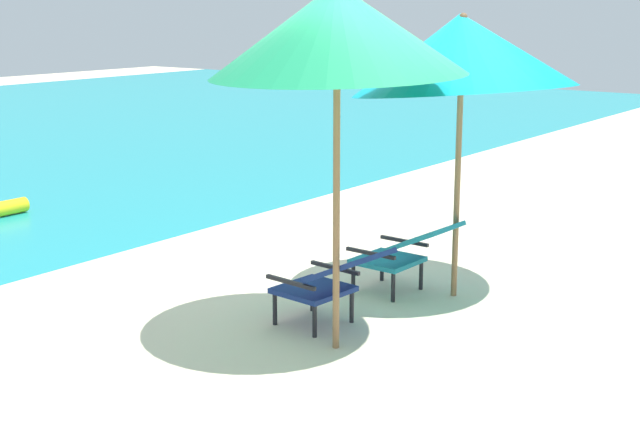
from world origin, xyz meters
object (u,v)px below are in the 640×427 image
(lounge_chair_right, at_px, (405,250))
(beach_umbrella_left, at_px, (337,30))
(lounge_chair_left, at_px, (330,279))
(beach_umbrella_right, at_px, (462,53))

(lounge_chair_right, relative_size, beach_umbrella_left, 0.34)
(lounge_chair_left, xyz_separation_m, lounge_chair_right, (1.06, -0.02, 0.00))
(lounge_chair_left, bearing_deg, lounge_chair_right, -0.94)
(lounge_chair_right, height_order, beach_umbrella_left, beach_umbrella_left)
(lounge_chair_left, bearing_deg, beach_umbrella_right, -16.05)
(lounge_chair_left, relative_size, beach_umbrella_left, 0.35)
(lounge_chair_left, relative_size, lounge_chair_right, 1.03)
(lounge_chair_right, distance_m, beach_umbrella_right, 1.73)
(lounge_chair_right, xyz_separation_m, beach_umbrella_right, (0.24, -0.36, 1.68))
(beach_umbrella_left, bearing_deg, lounge_chair_right, 10.51)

